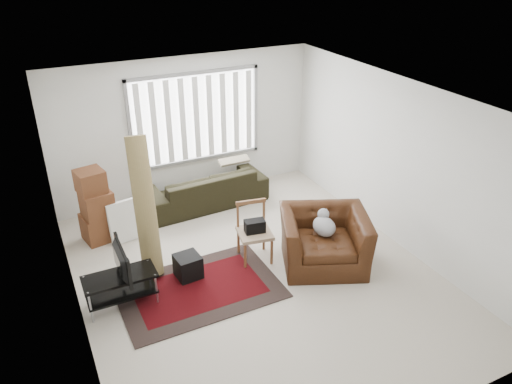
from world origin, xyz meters
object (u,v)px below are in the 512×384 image
sofa (206,183)px  armchair (324,236)px  tv_stand (120,284)px  side_chair (254,230)px  moving_boxes (96,208)px

sofa → armchair: bearing=106.7°
tv_stand → side_chair: (2.13, 0.22, 0.16)m
armchair → moving_boxes: bearing=166.3°
tv_stand → side_chair: bearing=5.8°
sofa → side_chair: size_ratio=2.42×
tv_stand → sofa: (2.10, 2.23, 0.08)m
tv_stand → side_chair: 2.14m
side_chair → tv_stand: bearing=-163.9°
tv_stand → armchair: size_ratio=0.60×
side_chair → armchair: bearing=-23.2°
moving_boxes → armchair: (2.97, -2.23, -0.10)m
moving_boxes → side_chair: 2.65m
sofa → side_chair: bearing=88.0°
moving_boxes → side_chair: size_ratio=1.35×
moving_boxes → armchair: size_ratio=0.77×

